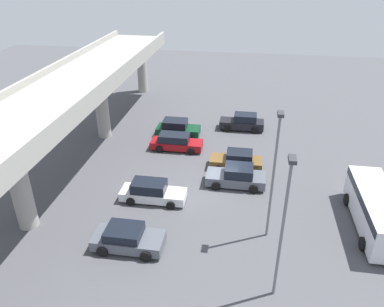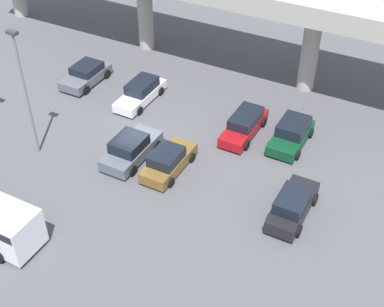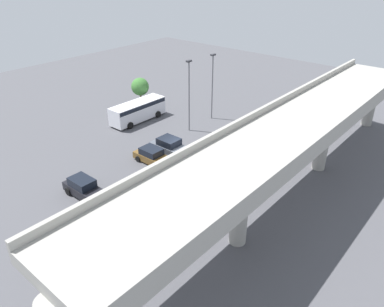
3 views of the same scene
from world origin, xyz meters
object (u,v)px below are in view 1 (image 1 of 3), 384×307
lamp_post_near_aisle (274,169)px  lamp_post_mid_lot (284,221)px  parked_car_0 (128,238)px  parked_car_4 (176,142)px  parked_car_1 (152,192)px  parked_car_5 (177,128)px  parked_car_6 (243,122)px  shuttle_bus (376,209)px  parked_car_3 (237,160)px  parked_car_2 (236,176)px

lamp_post_near_aisle → lamp_post_mid_lot: (-4.82, -0.29, -0.11)m
parked_car_0 → parked_car_4: (13.67, -0.37, 0.04)m
parked_car_1 → parked_car_5: parked_car_5 is taller
parked_car_0 → lamp_post_mid_lot: 10.11m
parked_car_1 → parked_car_6: (14.06, -6.17, 0.06)m
shuttle_bus → lamp_post_mid_lot: 10.16m
parked_car_3 → parked_car_4: bearing=-24.3°
parked_car_0 → shuttle_bus: 16.30m
parked_car_1 → parked_car_2: 6.84m
parked_car_0 → shuttle_bus: shuttle_bus is taller
parked_car_1 → parked_car_0: bearing=-92.4°
parked_car_5 → shuttle_bus: bearing=-38.1°
parked_car_2 → parked_car_5: (8.54, 6.44, -0.02)m
parked_car_1 → lamp_post_mid_lot: 12.21m
parked_car_6 → lamp_post_near_aisle: 17.40m
parked_car_4 → parked_car_5: size_ratio=1.11×
parked_car_3 → parked_car_5: bearing=-42.7°
parked_car_5 → lamp_post_mid_lot: bearing=-64.8°
shuttle_bus → lamp_post_near_aisle: bearing=-74.4°
parked_car_0 → parked_car_6: parked_car_6 is taller
parked_car_2 → lamp_post_near_aisle: 7.54m
parked_car_0 → lamp_post_near_aisle: bearing=16.4°
parked_car_1 → parked_car_2: (3.12, -6.09, 0.04)m
parked_car_2 → lamp_post_mid_lot: (-10.62, -2.59, 4.13)m
parked_car_4 → parked_car_6: 8.22m
parked_car_2 → parked_car_4: bearing=-41.9°
lamp_post_near_aisle → parked_car_2: bearing=21.6°
parked_car_2 → lamp_post_mid_lot: lamp_post_mid_lot is taller
lamp_post_mid_lot → lamp_post_near_aisle: bearing=3.4°
shuttle_bus → parked_car_2: bearing=-112.4°
parked_car_0 → lamp_post_mid_lot: lamp_post_mid_lot is taller
parked_car_4 → parked_car_5: 3.24m
parked_car_6 → lamp_post_mid_lot: lamp_post_mid_lot is taller
parked_car_3 → lamp_post_mid_lot: 14.22m
shuttle_bus → lamp_post_mid_lot: size_ratio=0.92×
shuttle_bus → lamp_post_near_aisle: size_ratio=0.90×
parked_car_0 → parked_car_5: bearing=90.4°
shuttle_bus → parked_car_3: bearing=-124.7°
parked_car_6 → lamp_post_near_aisle: (-16.74, -2.23, 4.22)m
parked_car_6 → shuttle_bus: shuttle_bus is taller
parked_car_5 → lamp_post_near_aisle: 17.33m
shuttle_bus → parked_car_6: bearing=-147.9°
parked_car_1 → parked_car_5: size_ratio=1.11×
parked_car_5 → lamp_post_mid_lot: (-19.16, -9.03, 4.15)m
parked_car_1 → parked_car_5: 11.67m
parked_car_0 → lamp_post_near_aisle: 9.96m
parked_car_0 → parked_car_4: 13.67m
parked_car_0 → parked_car_3: parked_car_3 is taller
parked_car_6 → lamp_post_mid_lot: bearing=96.7°
parked_car_1 → parked_car_4: parked_car_1 is taller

